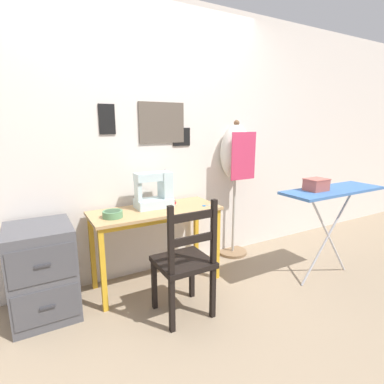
# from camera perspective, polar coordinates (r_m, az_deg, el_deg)

# --- Properties ---
(ground_plane) EXTENTS (14.00, 14.00, 0.00)m
(ground_plane) POSITION_cam_1_polar(r_m,az_deg,el_deg) (2.74, -4.53, -18.87)
(ground_plane) COLOR gray
(wall_back) EXTENTS (10.00, 0.07, 2.55)m
(wall_back) POSITION_cam_1_polar(r_m,az_deg,el_deg) (2.84, -9.60, 9.32)
(wall_back) COLOR silver
(wall_back) RESTS_ON ground_plane
(sewing_table) EXTENTS (1.13, 0.47, 0.71)m
(sewing_table) POSITION_cam_1_polar(r_m,az_deg,el_deg) (2.67, -6.78, -5.32)
(sewing_table) COLOR tan
(sewing_table) RESTS_ON ground_plane
(sewing_machine) EXTENTS (0.34, 0.19, 0.34)m
(sewing_machine) POSITION_cam_1_polar(r_m,az_deg,el_deg) (2.69, -6.92, 0.24)
(sewing_machine) COLOR silver
(sewing_machine) RESTS_ON sewing_table
(fabric_bowl) EXTENTS (0.16, 0.16, 0.05)m
(fabric_bowl) POSITION_cam_1_polar(r_m,az_deg,el_deg) (2.48, -14.88, -4.07)
(fabric_bowl) COLOR #56895B
(fabric_bowl) RESTS_ON sewing_table
(scissors) EXTENTS (0.13, 0.06, 0.01)m
(scissors) POSITION_cam_1_polar(r_m,az_deg,el_deg) (2.74, 2.87, -2.59)
(scissors) COLOR silver
(scissors) RESTS_ON sewing_table
(thread_spool_near_machine) EXTENTS (0.03, 0.03, 0.03)m
(thread_spool_near_machine) POSITION_cam_1_polar(r_m,az_deg,el_deg) (2.78, -3.31, -2.07)
(thread_spool_near_machine) COLOR red
(thread_spool_near_machine) RESTS_ON sewing_table
(wooden_chair) EXTENTS (0.40, 0.38, 0.92)m
(wooden_chair) POSITION_cam_1_polar(r_m,az_deg,el_deg) (2.29, -1.43, -13.25)
(wooden_chair) COLOR black
(wooden_chair) RESTS_ON ground_plane
(filing_cabinet) EXTENTS (0.46, 0.51, 0.71)m
(filing_cabinet) POSITION_cam_1_polar(r_m,az_deg,el_deg) (2.59, -26.58, -13.36)
(filing_cabinet) COLOR #4C4C51
(filing_cabinet) RESTS_ON ground_plane
(dress_form) EXTENTS (0.36, 0.32, 1.48)m
(dress_form) POSITION_cam_1_polar(r_m,az_deg,el_deg) (3.24, 8.31, 6.30)
(dress_form) COLOR #846647
(dress_form) RESTS_ON ground_plane
(ironing_board) EXTENTS (1.03, 0.34, 0.88)m
(ironing_board) POSITION_cam_1_polar(r_m,az_deg,el_deg) (2.99, 25.22, -0.44)
(ironing_board) COLOR #3D6BAD
(ironing_board) RESTS_ON ground_plane
(storage_box) EXTENTS (0.19, 0.15, 0.11)m
(storage_box) POSITION_cam_1_polar(r_m,az_deg,el_deg) (2.84, 22.58, 1.32)
(storage_box) COLOR #AD564C
(storage_box) RESTS_ON ironing_board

